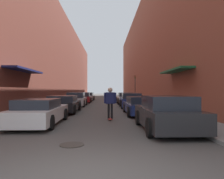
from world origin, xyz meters
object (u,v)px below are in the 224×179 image
Objects in this scene: parked_car_left_2 at (76,100)px; traffic_light at (135,85)px; parked_car_left_1 at (63,104)px; parked_car_right_1 at (141,106)px; parked_car_left_3 at (83,98)px; parked_car_right_3 at (125,98)px; parked_car_left_0 at (40,112)px; parked_car_right_0 at (166,114)px; skateboarder at (110,100)px; parked_car_left_4 at (87,97)px; manhole_cover at (72,145)px; parked_car_right_2 at (131,101)px.

traffic_light is (7.14, 10.64, 1.69)m from parked_car_left_2.
parked_car_left_1 is 0.97× the size of parked_car_right_1.
parked_car_left_3 reaches higher than parked_car_right_3.
parked_car_left_0 is at bearing -90.57° from parked_car_left_3.
parked_car_left_2 is 0.92× the size of parked_car_right_1.
parked_car_right_1 is at bearing -68.66° from parked_car_left_3.
traffic_light is (1.86, 23.57, 1.68)m from parked_car_right_0.
parked_car_left_2 is (0.07, 6.02, 0.06)m from parked_car_left_1.
parked_car_left_2 reaches higher than parked_car_right_0.
skateboarder reaches higher than parked_car_right_1.
parked_car_right_3 is at bearing -58.74° from parked_car_left_4.
parked_car_left_4 reaches higher than manhole_cover.
parked_car_left_1 is at bearing 89.63° from parked_car_left_0.
skateboarder reaches higher than parked_car_left_0.
parked_car_right_3 is at bearing 80.40° from manhole_cover.
parked_car_left_2 is at bearing 89.46° from parked_car_left_0.
parked_car_right_3 is 7.84m from traffic_light.
parked_car_left_4 is 25.01m from parked_car_right_0.
skateboarder is at bearing -101.06° from traffic_light.
parked_car_left_4 is at bearing 89.73° from parked_car_left_2.
parked_car_right_1 is at bearing -89.76° from parked_car_right_2.
parked_car_left_3 is 0.86× the size of parked_car_left_4.
parked_car_right_3 is (5.16, 14.61, 0.06)m from parked_car_left_0.
parked_car_right_2 is (-0.02, 5.46, 0.07)m from parked_car_right_1.
parked_car_left_3 is 5.88× the size of manhole_cover.
parked_car_left_1 is at bearing -90.69° from parked_car_left_2.
parked_car_right_1 is 6.74× the size of manhole_cover.
parked_car_left_3 is 20.73m from manhole_cover.
parked_car_left_3 is at bearing -89.91° from parked_car_left_4.
parked_car_left_1 reaches higher than manhole_cover.
parked_car_left_1 is at bearing -142.31° from parked_car_right_2.
parked_car_left_2 reaches higher than parked_car_left_3.
parked_car_left_0 is at bearing -90.40° from parked_car_left_4.
manhole_cover is (-3.17, -13.07, -0.62)m from parked_car_right_2.
parked_car_right_0 is at bearing -55.29° from skateboarder.
skateboarder is 2.44× the size of manhole_cover.
parked_car_right_2 is at bearing 37.69° from parked_car_left_1.
parked_car_right_3 is 18.62m from manhole_cover.
parked_car_right_0 is 1.04× the size of parked_car_right_2.
parked_car_right_2 is 13.47m from manhole_cover.
parked_car_left_3 is 1.14× the size of traffic_light.
parked_car_right_2 is at bearing 90.81° from parked_car_right_0.
parked_car_left_3 is 15.71m from skateboarder.
parked_car_left_1 is at bearing -113.42° from traffic_light.
parked_car_left_1 is at bearing -90.67° from parked_car_left_3.
parked_car_right_3 is (5.00, -8.24, 0.04)m from parked_car_left_4.
traffic_light is at bearing -7.08° from parked_car_left_4.
parked_car_left_4 is 7.35m from traffic_light.
parked_car_left_2 reaches higher than parked_car_right_3.
traffic_light is (7.25, 21.97, 1.76)m from parked_car_left_0.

